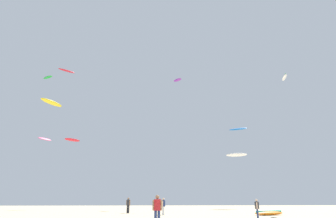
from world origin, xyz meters
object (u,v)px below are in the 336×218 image
Objects in this scene: person_left at (128,204)px; kite_aloft_7 at (238,129)px; person_foreground at (157,208)px; person_midground at (163,205)px; kite_aloft_2 at (52,103)px; kite_aloft_4 at (237,155)px; kite_aloft_3 at (45,139)px; kite_aloft_0 at (177,80)px; kite_aloft_6 at (72,140)px; kite_grounded_near at (269,213)px; kite_aloft_8 at (67,71)px; kite_aloft_5 at (284,77)px; kite_aloft_1 at (48,77)px; person_right at (257,207)px.

kite_aloft_7 is at bearing 168.39° from person_left.
person_foreground is 1.09× the size of person_midground.
kite_aloft_2 is (-12.75, 7.86, 14.62)m from person_left.
kite_aloft_4 is 5.60m from kite_aloft_7.
kite_aloft_3 is at bearing -99.67° from person_left.
kite_aloft_6 is at bearing -169.32° from kite_aloft_0.
kite_aloft_3 is at bearing 111.80° from kite_aloft_2.
kite_aloft_8 reaches higher than kite_grounded_near.
kite_aloft_5 is (17.49, 6.06, 17.11)m from person_midground.
kite_aloft_4 is (34.54, 1.47, -13.60)m from kite_aloft_1.
person_left is at bearing 157.37° from person_right.
kite_aloft_3 is at bearing 38.43° from person_foreground.
person_left is 0.49× the size of kite_aloft_7.
person_right is at bearing -43.59° from kite_aloft_3.
person_midground is 25.21m from kite_aloft_5.
kite_aloft_8 reaches higher than kite_aloft_1.
kite_aloft_7 is (7.88, 28.34, 13.47)m from person_right.
kite_aloft_4 is at bearing -16.45° from person_foreground.
person_left is 32.14m from kite_aloft_0.
kite_aloft_5 is at bearing -53.44° from kite_aloft_0.
kite_aloft_0 is at bearing 9.79° from kite_aloft_3.
person_foreground is 0.75× the size of kite_aloft_5.
kite_aloft_8 reaches higher than person_midground.
kite_grounded_near is at bearing 15.82° from person_midground.
person_midground is at bearing -99.36° from kite_aloft_0.
kite_aloft_0 is at bearing 161.25° from kite_aloft_4.
person_right is 0.64× the size of kite_aloft_5.
kite_aloft_5 is (13.49, -18.19, -6.93)m from kite_aloft_0.
kite_aloft_4 is at bearing 0.26° from kite_aloft_6.
kite_aloft_3 reaches higher than person_right.
person_foreground is 12.25m from person_midground.
kite_aloft_1 reaches higher than kite_grounded_near.
kite_aloft_1 is (-20.30, 19.31, 21.81)m from person_midground.
kite_aloft_1 is 10.74m from kite_aloft_2.
kite_aloft_2 reaches higher than kite_aloft_7.
kite_aloft_3 is (-18.78, 32.36, 10.48)m from person_foreground.
person_foreground is 0.96× the size of kite_aloft_0.
person_midground is 0.97× the size of person_left.
kite_aloft_3 is 0.77× the size of kite_aloft_7.
person_foreground is 0.55× the size of kite_aloft_8.
kite_aloft_6 is (-25.66, 21.52, 11.31)m from kite_grounded_near.
kite_aloft_3 is 0.98× the size of kite_aloft_6.
kite_aloft_2 is at bearing -164.48° from kite_aloft_4.
person_foreground is 0.66× the size of kite_aloft_3.
person_midground is 9.55m from person_right.
kite_aloft_8 is (-14.28, 18.35, 24.71)m from person_left.
kite_aloft_0 is at bearing 0.55° from person_foreground.
person_left is 25.75m from kite_aloft_4.
person_foreground is 37.28m from kite_aloft_6.
kite_aloft_7 is at bearing 55.42° from kite_aloft_4.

